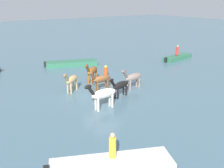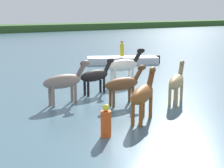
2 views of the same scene
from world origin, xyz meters
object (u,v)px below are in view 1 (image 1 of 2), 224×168
object	(u,v)px
person_boatman_standing	(112,146)
buoy_channel_marker	(106,72)
horse_pinto_flank	(101,79)
boat_launch_far	(71,64)
boat_tender_starboard	(111,168)
horse_gray_outer	(103,94)
person_watcher_seated	(177,50)
boat_skiff_near	(177,58)
horse_dark_mare	(71,80)
horse_lead	(120,85)
horse_mid_herd	(92,71)
horse_chestnut_trailing	(133,77)

from	to	relation	value
person_boatman_standing	buoy_channel_marker	bearing A→B (deg)	-121.77
horse_pinto_flank	boat_launch_far	size ratio (longest dim) A/B	0.37
boat_tender_starboard	person_boatman_standing	xyz separation A→B (m)	(-0.16, -0.14, 0.98)
boat_launch_far	horse_gray_outer	bearing A→B (deg)	-87.09
boat_launch_far	horse_pinto_flank	bearing A→B (deg)	-81.16
horse_pinto_flank	person_boatman_standing	world-z (taller)	person_boatman_standing
boat_tender_starboard	person_watcher_seated	world-z (taller)	person_watcher_seated
horse_gray_outer	person_watcher_seated	distance (m)	17.82
boat_skiff_near	buoy_channel_marker	xyz separation A→B (m)	(11.55, 1.51, 0.34)
horse_pinto_flank	boat_launch_far	xyz separation A→B (m)	(-1.70, -9.06, -0.75)
horse_pinto_flank	horse_dark_mare	world-z (taller)	horse_dark_mare
boat_tender_starboard	horse_gray_outer	bearing A→B (deg)	83.52
boat_tender_starboard	horse_lead	bearing A→B (deg)	74.88
horse_lead	person_boatman_standing	xyz separation A→B (m)	(5.67, 7.29, 0.22)
horse_gray_outer	buoy_channel_marker	bearing A→B (deg)	-127.00
horse_mid_herd	boat_launch_far	bearing A→B (deg)	-138.33
boat_tender_starboard	buoy_channel_marker	size ratio (longest dim) A/B	4.91
person_boatman_standing	buoy_channel_marker	world-z (taller)	person_boatman_standing
person_watcher_seated	horse_lead	bearing A→B (deg)	26.55
horse_lead	horse_chestnut_trailing	bearing A→B (deg)	-169.51
horse_chestnut_trailing	boat_tender_starboard	bearing A→B (deg)	37.35
horse_dark_mare	horse_lead	world-z (taller)	horse_dark_mare
horse_lead	buoy_channel_marker	size ratio (longest dim) A/B	1.93
horse_mid_herd	buoy_channel_marker	world-z (taller)	horse_mid_herd
horse_dark_mare	horse_mid_herd	xyz separation A→B (m)	(-2.68, -1.33, 0.06)
boat_tender_starboard	horse_dark_mare	bearing A→B (deg)	95.73
boat_tender_starboard	boat_skiff_near	size ratio (longest dim) A/B	1.14
horse_pinto_flank	person_boatman_standing	size ratio (longest dim) A/B	1.85
horse_dark_mare	person_boatman_standing	xyz separation A→B (m)	(3.15, 10.51, 0.16)
person_boatman_standing	buoy_channel_marker	xyz separation A→B (m)	(-7.81, -12.61, -0.65)
person_boatman_standing	person_watcher_seated	bearing A→B (deg)	-143.84
horse_lead	boat_tender_starboard	world-z (taller)	horse_lead
horse_dark_mare	person_boatman_standing	distance (m)	10.97
horse_lead	person_watcher_seated	size ratio (longest dim) A/B	1.85
person_boatman_standing	horse_gray_outer	bearing A→B (deg)	-118.91
horse_gray_outer	horse_mid_herd	size ratio (longest dim) A/B	1.16
horse_mid_herd	person_boatman_standing	xyz separation A→B (m)	(5.83, 11.84, 0.10)
horse_chestnut_trailing	buoy_channel_marker	world-z (taller)	horse_chestnut_trailing
boat_launch_far	buoy_channel_marker	bearing A→B (deg)	-63.61
horse_chestnut_trailing	buoy_channel_marker	size ratio (longest dim) A/B	2.14
horse_chestnut_trailing	person_boatman_standing	size ratio (longest dim) A/B	2.05
horse_gray_outer	person_boatman_standing	size ratio (longest dim) A/B	2.13
horse_chestnut_trailing	person_watcher_seated	bearing A→B (deg)	-162.74
horse_gray_outer	boat_launch_far	xyz separation A→B (m)	(-3.73, -12.54, -0.90)
boat_launch_far	person_boatman_standing	world-z (taller)	person_boatman_standing
horse_chestnut_trailing	boat_tender_starboard	size ratio (longest dim) A/B	0.43
horse_pinto_flank	horse_chestnut_trailing	distance (m)	2.65
horse_dark_mare	buoy_channel_marker	bearing A→B (deg)	165.07
boat_launch_far	buoy_channel_marker	size ratio (longest dim) A/B	5.15
person_watcher_seated	horse_mid_herd	bearing A→B (deg)	9.49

